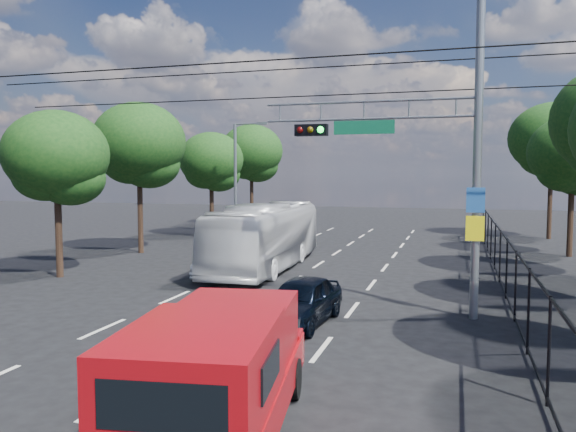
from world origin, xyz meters
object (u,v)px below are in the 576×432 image
at_px(white_bus, 266,236).
at_px(white_van, 221,261).
at_px(signal_mast, 433,135).
at_px(navy_hatchback, 301,301).
at_px(red_pickup, 219,370).

relative_size(white_bus, white_van, 2.75).
bearing_deg(white_bus, signal_mast, -43.29).
relative_size(navy_hatchback, white_bus, 0.37).
xyz_separation_m(signal_mast, white_bus, (-7.22, 6.29, -3.82)).
bearing_deg(navy_hatchback, white_bus, 120.07).
relative_size(signal_mast, red_pickup, 1.65).
xyz_separation_m(signal_mast, white_van, (-8.41, 4.10, -4.63)).
bearing_deg(white_van, navy_hatchback, -56.36).
xyz_separation_m(white_bus, white_van, (-1.18, -2.19, -0.81)).
distance_m(signal_mast, white_van, 10.44).
distance_m(red_pickup, white_van, 14.11).
height_order(red_pickup, white_bus, white_bus).
relative_size(red_pickup, navy_hatchback, 1.53).
distance_m(red_pickup, white_bus, 15.76).
bearing_deg(red_pickup, signal_mast, 72.58).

